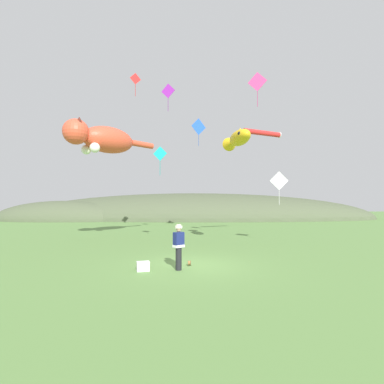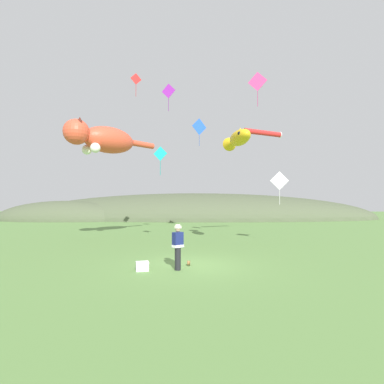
{
  "view_description": "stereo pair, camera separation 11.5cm",
  "coord_description": "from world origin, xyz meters",
  "px_view_note": "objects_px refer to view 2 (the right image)",
  "views": [
    {
      "loc": [
        0.15,
        -12.56,
        2.74
      ],
      "look_at": [
        0.0,
        4.0,
        3.19
      ],
      "focal_mm": 28.0,
      "sensor_mm": 36.0,
      "label": 1
    },
    {
      "loc": [
        0.26,
        -12.56,
        2.74
      ],
      "look_at": [
        0.0,
        4.0,
        3.19
      ],
      "focal_mm": 28.0,
      "sensor_mm": 36.0,
      "label": 2
    }
  ],
  "objects_px": {
    "kite_giant_cat": "(102,139)",
    "kite_diamond_white": "(279,181)",
    "kite_spool": "(189,263)",
    "kite_diamond_violet": "(169,91)",
    "kite_diamond_red": "(136,79)",
    "kite_tube_streamer": "(263,133)",
    "kite_diamond_blue": "(199,127)",
    "kite_diamond_teal": "(160,154)",
    "picnic_cooler": "(142,266)",
    "kite_fish_windsock": "(238,139)",
    "kite_diamond_pink": "(258,82)",
    "festival_attendant": "(178,246)"
  },
  "relations": [
    {
      "from": "kite_giant_cat",
      "to": "kite_diamond_white",
      "type": "xyz_separation_m",
      "value": [
        11.47,
        -1.4,
        -2.92
      ]
    },
    {
      "from": "kite_spool",
      "to": "kite_giant_cat",
      "type": "bearing_deg",
      "value": 129.29
    },
    {
      "from": "kite_diamond_violet",
      "to": "kite_diamond_red",
      "type": "bearing_deg",
      "value": 150.52
    },
    {
      "from": "kite_tube_streamer",
      "to": "kite_diamond_blue",
      "type": "relative_size",
      "value": 1.32
    },
    {
      "from": "kite_diamond_blue",
      "to": "kite_diamond_white",
      "type": "bearing_deg",
      "value": -50.39
    },
    {
      "from": "kite_diamond_teal",
      "to": "kite_diamond_violet",
      "type": "distance_m",
      "value": 5.04
    },
    {
      "from": "kite_diamond_white",
      "to": "kite_diamond_teal",
      "type": "bearing_deg",
      "value": 179.15
    },
    {
      "from": "kite_diamond_violet",
      "to": "kite_diamond_red",
      "type": "relative_size",
      "value": 1.1
    },
    {
      "from": "picnic_cooler",
      "to": "kite_diamond_blue",
      "type": "height_order",
      "value": "kite_diamond_blue"
    },
    {
      "from": "kite_fish_windsock",
      "to": "kite_diamond_pink",
      "type": "distance_m",
      "value": 3.55
    },
    {
      "from": "kite_giant_cat",
      "to": "kite_diamond_teal",
      "type": "relative_size",
      "value": 3.06
    },
    {
      "from": "festival_attendant",
      "to": "kite_diamond_red",
      "type": "xyz_separation_m",
      "value": [
        -3.78,
        10.2,
        10.79
      ]
    },
    {
      "from": "kite_giant_cat",
      "to": "kite_fish_windsock",
      "type": "distance_m",
      "value": 9.18
    },
    {
      "from": "kite_diamond_teal",
      "to": "kite_diamond_red",
      "type": "relative_size",
      "value": 1.03
    },
    {
      "from": "kite_diamond_white",
      "to": "kite_tube_streamer",
      "type": "bearing_deg",
      "value": 97.47
    },
    {
      "from": "festival_attendant",
      "to": "kite_fish_windsock",
      "type": "relative_size",
      "value": 0.53
    },
    {
      "from": "kite_tube_streamer",
      "to": "kite_diamond_white",
      "type": "xyz_separation_m",
      "value": [
        0.36,
        -2.77,
        -3.62
      ]
    },
    {
      "from": "kite_giant_cat",
      "to": "kite_diamond_teal",
      "type": "bearing_deg",
      "value": -17.54
    },
    {
      "from": "kite_diamond_teal",
      "to": "kite_tube_streamer",
      "type": "bearing_deg",
      "value": 20.72
    },
    {
      "from": "kite_spool",
      "to": "kite_diamond_violet",
      "type": "relative_size",
      "value": 0.11
    },
    {
      "from": "picnic_cooler",
      "to": "kite_diamond_violet",
      "type": "xyz_separation_m",
      "value": [
        0.16,
        8.9,
        10.11
      ]
    },
    {
      "from": "festival_attendant",
      "to": "kite_diamond_pink",
      "type": "xyz_separation_m",
      "value": [
        4.27,
        5.43,
        8.64
      ]
    },
    {
      "from": "kite_diamond_violet",
      "to": "kite_giant_cat",
      "type": "bearing_deg",
      "value": -172.45
    },
    {
      "from": "picnic_cooler",
      "to": "kite_diamond_pink",
      "type": "distance_m",
      "value": 12.31
    },
    {
      "from": "festival_attendant",
      "to": "picnic_cooler",
      "type": "relative_size",
      "value": 3.16
    },
    {
      "from": "picnic_cooler",
      "to": "festival_attendant",
      "type": "bearing_deg",
      "value": 6.39
    },
    {
      "from": "kite_giant_cat",
      "to": "kite_tube_streamer",
      "type": "height_order",
      "value": "kite_giant_cat"
    },
    {
      "from": "kite_tube_streamer",
      "to": "kite_diamond_pink",
      "type": "relative_size",
      "value": 1.5
    },
    {
      "from": "kite_diamond_red",
      "to": "kite_diamond_white",
      "type": "bearing_deg",
      "value": -19.6
    },
    {
      "from": "kite_diamond_teal",
      "to": "kite_diamond_red",
      "type": "bearing_deg",
      "value": 123.99
    },
    {
      "from": "kite_fish_windsock",
      "to": "kite_diamond_teal",
      "type": "bearing_deg",
      "value": 161.48
    },
    {
      "from": "festival_attendant",
      "to": "kite_diamond_white",
      "type": "xyz_separation_m",
      "value": [
        5.86,
        6.77,
        2.97
      ]
    },
    {
      "from": "kite_diamond_violet",
      "to": "kite_tube_streamer",
      "type": "bearing_deg",
      "value": 6.74
    },
    {
      "from": "kite_diamond_white",
      "to": "kite_diamond_red",
      "type": "relative_size",
      "value": 1.17
    },
    {
      "from": "festival_attendant",
      "to": "kite_diamond_blue",
      "type": "distance_m",
      "value": 14.93
    },
    {
      "from": "picnic_cooler",
      "to": "kite_giant_cat",
      "type": "relative_size",
      "value": 0.1
    },
    {
      "from": "kite_spool",
      "to": "kite_giant_cat",
      "type": "xyz_separation_m",
      "value": [
        -6.02,
        7.35,
        6.73
      ]
    },
    {
      "from": "picnic_cooler",
      "to": "kite_diamond_pink",
      "type": "relative_size",
      "value": 0.28
    },
    {
      "from": "kite_spool",
      "to": "kite_diamond_violet",
      "type": "bearing_deg",
      "value": 101.52
    },
    {
      "from": "kite_diamond_white",
      "to": "picnic_cooler",
      "type": "bearing_deg",
      "value": -136.25
    },
    {
      "from": "kite_spool",
      "to": "kite_diamond_teal",
      "type": "distance_m",
      "value": 8.43
    },
    {
      "from": "kite_giant_cat",
      "to": "kite_tube_streamer",
      "type": "xyz_separation_m",
      "value": [
        11.11,
        1.38,
        0.7
      ]
    },
    {
      "from": "kite_spool",
      "to": "kite_diamond_blue",
      "type": "xyz_separation_m",
      "value": [
        0.55,
        11.88,
        8.65
      ]
    },
    {
      "from": "kite_diamond_teal",
      "to": "kite_diamond_white",
      "type": "height_order",
      "value": "kite_diamond_teal"
    },
    {
      "from": "kite_diamond_white",
      "to": "festival_attendant",
      "type": "bearing_deg",
      "value": -130.89
    },
    {
      "from": "kite_diamond_red",
      "to": "kite_diamond_blue",
      "type": "bearing_deg",
      "value": 27.77
    },
    {
      "from": "picnic_cooler",
      "to": "kite_diamond_blue",
      "type": "distance_m",
      "value": 15.62
    },
    {
      "from": "picnic_cooler",
      "to": "kite_diamond_red",
      "type": "xyz_separation_m",
      "value": [
        -2.41,
        10.35,
        11.56
      ]
    },
    {
      "from": "kite_tube_streamer",
      "to": "kite_spool",
      "type": "bearing_deg",
      "value": -120.24
    },
    {
      "from": "kite_spool",
      "to": "kite_diamond_red",
      "type": "distance_m",
      "value": 15.53
    }
  ]
}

